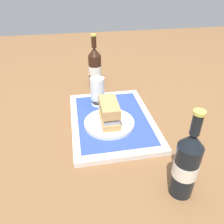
{
  "coord_description": "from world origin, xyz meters",
  "views": [
    {
      "loc": [
        -0.72,
        0.13,
        0.52
      ],
      "look_at": [
        0.0,
        0.0,
        0.05
      ],
      "focal_mm": 35.71,
      "sensor_mm": 36.0,
      "label": 1
    }
  ],
  "objects_px": {
    "beer_glass": "(97,90)",
    "beer_bottle": "(95,67)",
    "plate": "(109,123)",
    "sandwich": "(109,111)",
    "second_bottle": "(186,164)"
  },
  "relations": [
    {
      "from": "beer_glass",
      "to": "beer_bottle",
      "type": "distance_m",
      "value": 0.22
    },
    {
      "from": "plate",
      "to": "beer_bottle",
      "type": "bearing_deg",
      "value": 1.05
    },
    {
      "from": "plate",
      "to": "beer_bottle",
      "type": "distance_m",
      "value": 0.39
    },
    {
      "from": "plate",
      "to": "sandwich",
      "type": "distance_m",
      "value": 0.05
    },
    {
      "from": "second_bottle",
      "to": "sandwich",
      "type": "bearing_deg",
      "value": 24.36
    },
    {
      "from": "beer_glass",
      "to": "second_bottle",
      "type": "relative_size",
      "value": 0.47
    },
    {
      "from": "plate",
      "to": "beer_bottle",
      "type": "relative_size",
      "value": 0.71
    },
    {
      "from": "sandwich",
      "to": "beer_bottle",
      "type": "bearing_deg",
      "value": 2.01
    },
    {
      "from": "plate",
      "to": "second_bottle",
      "type": "xyz_separation_m",
      "value": [
        -0.32,
        -0.14,
        0.08
      ]
    },
    {
      "from": "beer_glass",
      "to": "second_bottle",
      "type": "xyz_separation_m",
      "value": [
        -0.47,
        -0.17,
        0.01
      ]
    },
    {
      "from": "beer_bottle",
      "to": "second_bottle",
      "type": "bearing_deg",
      "value": -167.68
    },
    {
      "from": "sandwich",
      "to": "second_bottle",
      "type": "relative_size",
      "value": 0.5
    },
    {
      "from": "sandwich",
      "to": "beer_bottle",
      "type": "relative_size",
      "value": 0.5
    },
    {
      "from": "sandwich",
      "to": "beer_glass",
      "type": "distance_m",
      "value": 0.15
    },
    {
      "from": "plate",
      "to": "sandwich",
      "type": "xyz_separation_m",
      "value": [
        0.0,
        -0.0,
        0.05
      ]
    }
  ]
}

